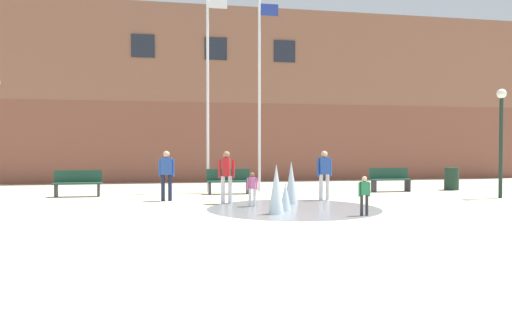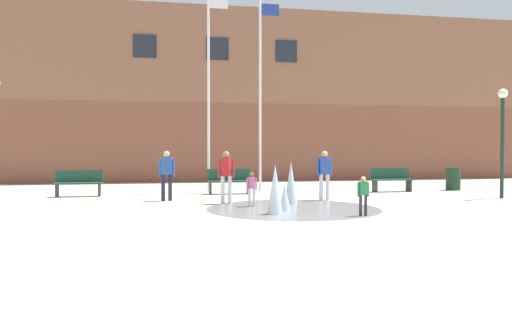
# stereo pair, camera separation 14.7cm
# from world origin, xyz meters

# --- Properties ---
(ground_plane) EXTENTS (100.00, 100.00, 0.00)m
(ground_plane) POSITION_xyz_m (0.00, 0.00, 0.00)
(ground_plane) COLOR #BCB299
(library_building) EXTENTS (36.00, 6.05, 8.73)m
(library_building) POSITION_xyz_m (0.00, 19.48, 4.37)
(library_building) COLOR brown
(library_building) RESTS_ON ground
(splash_fountain) EXTENTS (4.82, 4.82, 1.29)m
(splash_fountain) POSITION_xyz_m (0.69, 5.21, 0.44)
(splash_fountain) COLOR gray
(splash_fountain) RESTS_ON ground
(park_bench_far_left) EXTENTS (1.60, 0.44, 0.91)m
(park_bench_far_left) POSITION_xyz_m (-5.54, 9.93, 0.48)
(park_bench_far_left) COLOR #28282D
(park_bench_far_left) RESTS_ON ground
(park_bench_under_left_flagpole) EXTENTS (1.60, 0.44, 0.91)m
(park_bench_under_left_flagpole) POSITION_xyz_m (-0.28, 9.94, 0.48)
(park_bench_under_left_flagpole) COLOR #28282D
(park_bench_under_left_flagpole) RESTS_ON ground
(park_bench_center) EXTENTS (1.60, 0.44, 0.91)m
(park_bench_center) POSITION_xyz_m (5.97, 9.70, 0.48)
(park_bench_center) COLOR #28282D
(park_bench_center) RESTS_ON ground
(adult_near_bench) EXTENTS (0.50, 0.38, 1.59)m
(adult_near_bench) POSITION_xyz_m (-0.79, 6.76, 0.93)
(adult_near_bench) COLOR silver
(adult_near_bench) RESTS_ON ground
(child_with_pink_shirt) EXTENTS (0.31, 0.14, 0.99)m
(child_with_pink_shirt) POSITION_xyz_m (2.22, 3.47, 0.58)
(child_with_pink_shirt) COLOR #28282D
(child_with_pink_shirt) RESTS_ON ground
(child_in_fountain) EXTENTS (0.31, 0.23, 0.99)m
(child_in_fountain) POSITION_xyz_m (-0.16, 5.90, 0.58)
(child_in_fountain) COLOR silver
(child_in_fountain) RESTS_ON ground
(adult_in_red) EXTENTS (0.50, 0.24, 1.59)m
(adult_in_red) POSITION_xyz_m (2.43, 7.13, 0.93)
(adult_in_red) COLOR silver
(adult_in_red) RESTS_ON ground
(teen_by_trashcan) EXTENTS (0.50, 0.27, 1.59)m
(teen_by_trashcan) POSITION_xyz_m (-2.55, 7.91, 0.93)
(teen_by_trashcan) COLOR #1E233D
(teen_by_trashcan) RESTS_ON ground
(flagpole_left) EXTENTS (0.80, 0.10, 7.85)m
(flagpole_left) POSITION_xyz_m (-0.92, 10.87, 4.17)
(flagpole_left) COLOR silver
(flagpole_left) RESTS_ON ground
(flagpole_right) EXTENTS (0.80, 0.10, 7.67)m
(flagpole_right) POSITION_xyz_m (1.09, 10.87, 4.08)
(flagpole_right) COLOR silver
(flagpole_right) RESTS_ON ground
(lamp_post_right_lane) EXTENTS (0.32, 0.32, 3.66)m
(lamp_post_right_lane) POSITION_xyz_m (8.48, 6.68, 2.41)
(lamp_post_right_lane) COLOR #192D23
(lamp_post_right_lane) RESTS_ON ground
(trash_can) EXTENTS (0.56, 0.56, 0.90)m
(trash_can) POSITION_xyz_m (8.72, 9.90, 0.45)
(trash_can) COLOR #193323
(trash_can) RESTS_ON ground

